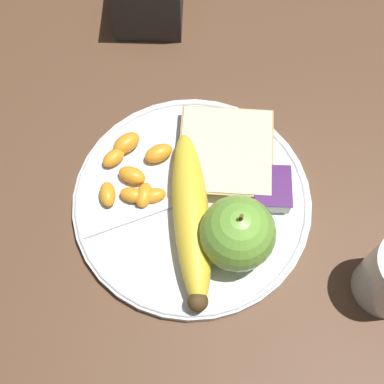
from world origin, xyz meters
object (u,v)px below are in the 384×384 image
(jam_packet, at_px, (272,189))
(bread_slice, at_px, (226,154))
(banana, at_px, (190,218))
(fork, at_px, (184,198))
(plate, at_px, (192,201))
(apple, at_px, (238,233))

(jam_packet, bearing_deg, bread_slice, 50.04)
(banana, xyz_separation_m, fork, (0.03, 0.01, -0.02))
(plate, bearing_deg, banana, 178.38)
(plate, xyz_separation_m, fork, (0.00, 0.01, 0.01))
(plate, distance_m, apple, 0.08)
(plate, height_order, jam_packet, jam_packet)
(plate, xyz_separation_m, jam_packet, (0.01, -0.09, 0.01))
(bread_slice, distance_m, jam_packet, 0.07)
(fork, bearing_deg, plate, -26.85)
(banana, height_order, fork, banana)
(banana, xyz_separation_m, bread_slice, (0.08, -0.04, -0.01))
(apple, xyz_separation_m, jam_packet, (0.06, -0.04, -0.03))
(fork, distance_m, jam_packet, 0.10)
(plate, xyz_separation_m, banana, (-0.03, 0.00, 0.02))
(plate, distance_m, fork, 0.01)
(bread_slice, bearing_deg, banana, 155.55)
(jam_packet, bearing_deg, plate, 96.48)
(bread_slice, relative_size, fork, 0.60)
(bread_slice, distance_m, fork, 0.07)
(banana, relative_size, bread_slice, 1.76)
(banana, relative_size, fork, 1.05)
(plate, relative_size, jam_packet, 5.33)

